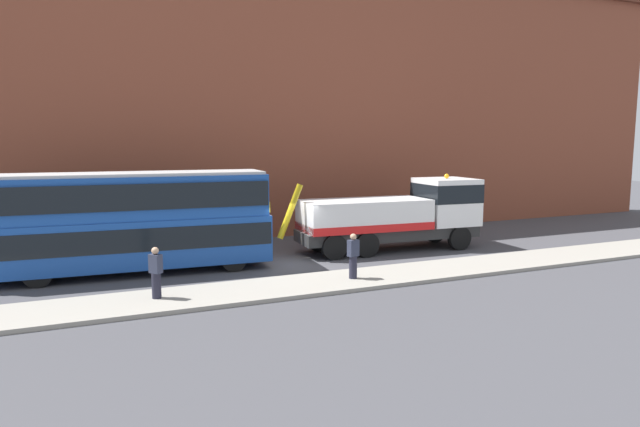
{
  "coord_description": "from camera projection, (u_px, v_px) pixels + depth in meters",
  "views": [
    {
      "loc": [
        -8.27,
        -22.43,
        5.29
      ],
      "look_at": [
        1.8,
        0.55,
        2.0
      ],
      "focal_mm": 31.07,
      "sensor_mm": 36.0,
      "label": 1
    }
  ],
  "objects": [
    {
      "name": "ground_plane",
      "position": [
        288.0,
        262.0,
        24.35
      ],
      "size": [
        120.0,
        120.0,
        0.0
      ],
      "primitive_type": "plane",
      "color": "#424247"
    },
    {
      "name": "near_kerb",
      "position": [
        327.0,
        283.0,
        20.52
      ],
      "size": [
        60.0,
        2.8,
        0.15
      ],
      "primitive_type": "cube",
      "color": "gray",
      "rests_on": "ground_plane"
    },
    {
      "name": "building_facade",
      "position": [
        242.0,
        89.0,
        29.56
      ],
      "size": [
        60.0,
        1.5,
        16.0
      ],
      "color": "brown",
      "rests_on": "ground_plane"
    },
    {
      "name": "recovery_tow_truck",
      "position": [
        398.0,
        214.0,
        26.95
      ],
      "size": [
        10.21,
        3.14,
        3.67
      ],
      "rotation": [
        0.0,
        0.0,
        -0.06
      ],
      "color": "#2D2D2D",
      "rests_on": "ground_plane"
    },
    {
      "name": "double_decker_bus",
      "position": [
        130.0,
        219.0,
        21.99
      ],
      "size": [
        11.15,
        3.17,
        4.06
      ],
      "rotation": [
        0.0,
        0.0,
        -0.06
      ],
      "color": "#19479E",
      "rests_on": "ground_plane"
    },
    {
      "name": "pedestrian_onlooker",
      "position": [
        156.0,
        273.0,
        18.13
      ],
      "size": [
        0.45,
        0.48,
        1.71
      ],
      "rotation": [
        0.0,
        0.0,
        0.65
      ],
      "color": "#232333",
      "rests_on": "near_kerb"
    },
    {
      "name": "pedestrian_bystander",
      "position": [
        353.0,
        257.0,
        20.76
      ],
      "size": [
        0.45,
        0.36,
        1.71
      ],
      "rotation": [
        0.0,
        0.0,
        1.78
      ],
      "color": "#232333",
      "rests_on": "near_kerb"
    }
  ]
}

